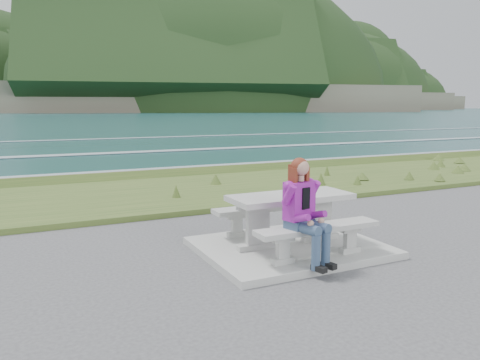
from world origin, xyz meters
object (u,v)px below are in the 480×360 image
(bench_landward, at_px, (318,233))
(bench_seaward, at_px, (267,212))
(picnic_table, at_px, (290,206))
(seated_woman, at_px, (307,226))

(bench_landward, bearing_deg, bench_seaward, 90.00)
(picnic_table, xyz_separation_m, seated_woman, (-0.26, -0.83, -0.08))
(bench_seaward, relative_size, seated_woman, 1.31)
(picnic_table, xyz_separation_m, bench_seaward, (0.00, 0.70, -0.23))
(picnic_table, bearing_deg, seated_woman, -107.50)
(picnic_table, relative_size, seated_woman, 1.31)
(picnic_table, relative_size, bench_landward, 1.00)
(picnic_table, height_order, bench_seaward, picnic_table)
(picnic_table, relative_size, bench_seaward, 1.00)
(picnic_table, bearing_deg, bench_landward, -90.00)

